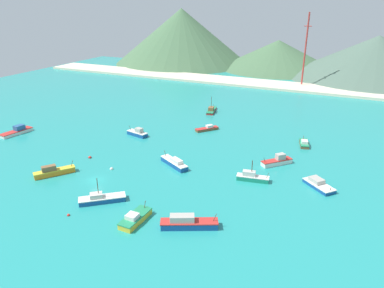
{
  "coord_description": "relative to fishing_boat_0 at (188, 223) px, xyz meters",
  "views": [
    {
      "loc": [
        54.67,
        -61.88,
        41.2
      ],
      "look_at": [
        13.31,
        27.61,
        1.81
      ],
      "focal_mm": 33.93,
      "sensor_mm": 36.0,
      "label": 1
    }
  ],
  "objects": [
    {
      "name": "fishing_boat_7",
      "position": [
        -10.32,
        -2.67,
        -0.22
      ],
      "size": [
        3.17,
        8.05,
        2.73
      ],
      "color": "gold",
      "rests_on": "ground"
    },
    {
      "name": "hill_central",
      "position": [
        -23.31,
        182.2,
        7.78
      ],
      "size": [
        72.41,
        72.41,
        17.63
      ],
      "color": "#476B47",
      "rests_on": "ground"
    },
    {
      "name": "fishing_boat_2",
      "position": [
        13.75,
        53.29,
        -0.35
      ],
      "size": [
        3.96,
        7.22,
        1.97
      ],
      "color": "brown",
      "rests_on": "ground"
    },
    {
      "name": "fishing_boat_0",
      "position": [
        0.0,
        0.0,
        0.0
      ],
      "size": [
        11.17,
        7.14,
        2.99
      ],
      "color": "#14478C",
      "rests_on": "ground"
    },
    {
      "name": "hill_east",
      "position": [
        32.6,
        173.38,
        10.59
      ],
      "size": [
        94.05,
        94.05,
        23.25
      ],
      "color": "#4C6656",
      "rests_on": "ground"
    },
    {
      "name": "beach_strip",
      "position": [
        -28.99,
        129.82,
        -0.43
      ],
      "size": [
        247.0,
        18.82,
        1.2
      ],
      "primitive_type": "cube",
      "color": "beige",
      "rests_on": "ground"
    },
    {
      "name": "hill_west",
      "position": [
        -88.77,
        177.15,
        16.91
      ],
      "size": [
        90.94,
        90.94,
        35.89
      ],
      "color": "#476B47",
      "rests_on": "ground"
    },
    {
      "name": "ground",
      "position": [
        -28.99,
        38.31,
        -1.28
      ],
      "size": [
        260.0,
        280.0,
        0.5
      ],
      "color": "teal"
    },
    {
      "name": "buoy_2",
      "position": [
        -39.09,
        18.48,
        -0.88
      ],
      "size": [
        0.89,
        0.89,
        0.89
      ],
      "color": "red",
      "rests_on": "ground"
    },
    {
      "name": "buoy_1",
      "position": [
        -23.97,
        -6.55,
        -0.92
      ],
      "size": [
        0.62,
        0.62,
        0.62
      ],
      "color": "red",
      "rests_on": "ground"
    },
    {
      "name": "fishing_boat_9",
      "position": [
        20.96,
        27.62,
        -0.31
      ],
      "size": [
        8.17,
        7.76,
        1.97
      ],
      "color": "#14478C",
      "rests_on": "ground"
    },
    {
      "name": "fishing_boat_6",
      "position": [
        9.34,
        36.28,
        -0.07
      ],
      "size": [
        7.63,
        7.94,
        2.91
      ],
      "color": "silver",
      "rests_on": "ground"
    },
    {
      "name": "fishing_boat_5",
      "position": [
        -15.25,
        23.85,
        -0.16
      ],
      "size": [
        9.86,
        6.97,
        2.75
      ],
      "color": "#14478C",
      "rests_on": "ground"
    },
    {
      "name": "fishing_boat_13",
      "position": [
        -24.95,
        74.16,
        -0.27
      ],
      "size": [
        4.66,
        10.12,
        6.31
      ],
      "color": "red",
      "rests_on": "ground"
    },
    {
      "name": "fishing_boat_1",
      "position": [
        -21.23,
        0.77,
        -0.26
      ],
      "size": [
        9.43,
        8.39,
        5.83
      ],
      "color": "#14478C",
      "rests_on": "ground"
    },
    {
      "name": "fishing_boat_4",
      "position": [
        -36.68,
        39.24,
        -0.08
      ],
      "size": [
        7.67,
        3.94,
        2.74
      ],
      "color": "#14478C",
      "rests_on": "ground"
    },
    {
      "name": "radio_tower",
      "position": [
        -0.24,
        135.16,
        17.19
      ],
      "size": [
        3.57,
        2.86,
        35.74
      ],
      "color": "#B7332D",
      "rests_on": "ground"
    },
    {
      "name": "fishing_boat_8",
      "position": [
        -40.37,
        6.28,
        -0.06
      ],
      "size": [
        7.52,
        9.29,
        2.9
      ],
      "color": "orange",
      "rests_on": "ground"
    },
    {
      "name": "fishing_boat_11",
      "position": [
        5.8,
        24.29,
        -0.11
      ],
      "size": [
        8.07,
        3.36,
        5.32
      ],
      "color": "#198466",
      "rests_on": "ground"
    },
    {
      "name": "fishing_boat_3",
      "position": [
        -18.17,
        53.61,
        -0.43
      ],
      "size": [
        6.74,
        7.61,
        1.76
      ],
      "color": "brown",
      "rests_on": "ground"
    },
    {
      "name": "fishing_boat_10",
      "position": [
        -73.85,
        24.23,
        -0.17
      ],
      "size": [
        4.55,
        10.89,
        2.62
      ],
      "color": "silver",
      "rests_on": "ground"
    },
    {
      "name": "buoy_0",
      "position": [
        -29.12,
        14.97,
        -0.88
      ],
      "size": [
        0.86,
        0.86,
        0.86
      ],
      "color": "silver",
      "rests_on": "ground"
    }
  ]
}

